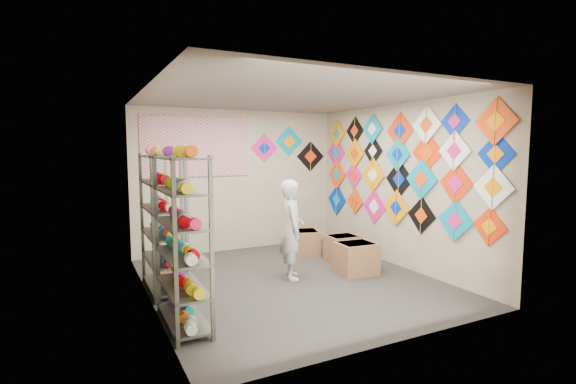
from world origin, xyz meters
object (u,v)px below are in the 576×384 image
carton_a (356,258)px  shopkeeper (292,229)px  carton_b (342,248)px  shelf_rack_front (182,241)px  shelf_rack_back (161,223)px  carton_c (306,242)px

carton_a → shopkeeper: bearing=169.6°
carton_a → carton_b: carton_a is taller
shelf_rack_front → shelf_rack_back: bearing=90.0°
shelf_rack_front → carton_c: 3.55m
shopkeeper → shelf_rack_front: bearing=136.4°
shelf_rack_back → shopkeeper: 1.89m
carton_a → carton_b: size_ratio=1.09×
shelf_rack_back → carton_b: shelf_rack_back is taller
shelf_rack_front → shelf_rack_back: size_ratio=1.00×
shelf_rack_back → carton_b: (3.12, 0.17, -0.73)m
shelf_rack_back → shopkeeper: size_ratio=1.27×
carton_c → carton_b: bearing=-43.7°
shelf_rack_front → shelf_rack_back: (0.00, 1.30, 0.00)m
shelf_rack_back → carton_b: bearing=3.2°
shelf_rack_front → carton_a: 3.04m
carton_a → carton_b: bearing=75.0°
shelf_rack_front → shopkeeper: size_ratio=1.27×
shopkeeper → shelf_rack_back: bearing=98.8°
shopkeeper → carton_b: (1.26, 0.50, -0.53)m
shelf_rack_front → carton_c: bearing=37.9°
shelf_rack_front → carton_b: bearing=25.3°
carton_b → carton_a: bearing=-107.0°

